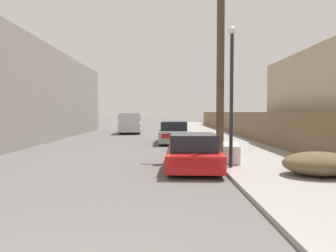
{
  "coord_description": "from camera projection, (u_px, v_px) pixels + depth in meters",
  "views": [
    {
      "loc": [
        1.25,
        -2.59,
        2.02
      ],
      "look_at": [
        1.4,
        13.29,
        1.28
      ],
      "focal_mm": 32.0,
      "sensor_mm": 36.0,
      "label": 1
    }
  ],
  "objects": [
    {
      "name": "parked_sports_car_red",
      "position": [
        193.0,
        152.0,
        10.71
      ],
      "size": [
        2.03,
        4.15,
        1.27
      ],
      "rotation": [
        0.0,
        0.0,
        -0.06
      ],
      "color": "red",
      "rests_on": "ground"
    },
    {
      "name": "building_left_block",
      "position": [
        25.0,
        97.0,
        23.97
      ],
      "size": [
        7.0,
        20.92,
        6.54
      ],
      "primitive_type": "cube",
      "color": "gray",
      "rests_on": "ground"
    },
    {
      "name": "discarded_fridge",
      "position": [
        231.0,
        153.0,
        11.58
      ],
      "size": [
        0.91,
        1.83,
        0.7
      ],
      "rotation": [
        0.0,
        0.0,
        -0.18
      ],
      "color": "silver",
      "rests_on": "sidewalk_curb"
    },
    {
      "name": "brush_pile",
      "position": [
        319.0,
        164.0,
        8.98
      ],
      "size": [
        2.19,
        1.64,
        0.71
      ],
      "color": "brown",
      "rests_on": "sidewalk_curb"
    },
    {
      "name": "utility_pole",
      "position": [
        220.0,
        63.0,
        13.9
      ],
      "size": [
        1.8,
        0.36,
        8.23
      ],
      "color": "#4C3826",
      "rests_on": "sidewalk_curb"
    },
    {
      "name": "car_parked_mid",
      "position": [
        173.0,
        133.0,
        19.5
      ],
      "size": [
        1.89,
        4.18,
        1.43
      ],
      "rotation": [
        0.0,
        0.0,
        -0.0
      ],
      "color": "gray",
      "rests_on": "ground"
    },
    {
      "name": "wooden_fence",
      "position": [
        237.0,
        123.0,
        24.94
      ],
      "size": [
        0.08,
        43.15,
        1.91
      ],
      "primitive_type": "cube",
      "color": "brown",
      "rests_on": "sidewalk_curb"
    },
    {
      "name": "sidewalk_curb",
      "position": [
        211.0,
        134.0,
        26.19
      ],
      "size": [
        4.2,
        63.0,
        0.12
      ],
      "primitive_type": "cube",
      "color": "gray",
      "rests_on": "ground"
    },
    {
      "name": "pickup_truck",
      "position": [
        130.0,
        123.0,
        28.74
      ],
      "size": [
        2.4,
        5.96,
        1.93
      ],
      "rotation": [
        0.0,
        0.0,
        3.21
      ],
      "color": "silver",
      "rests_on": "ground"
    },
    {
      "name": "street_lamp",
      "position": [
        232.0,
        86.0,
        10.22
      ],
      "size": [
        0.26,
        0.26,
        4.8
      ],
      "color": "#232326",
      "rests_on": "sidewalk_curb"
    }
  ]
}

